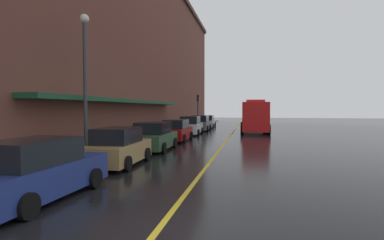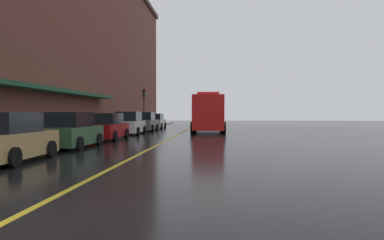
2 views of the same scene
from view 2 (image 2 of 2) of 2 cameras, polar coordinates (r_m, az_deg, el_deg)
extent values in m
plane|color=black|center=(30.04, -1.94, -2.16)|extent=(112.00, 112.00, 0.00)
cube|color=gray|center=(31.33, -13.29, -1.92)|extent=(2.40, 70.00, 0.15)
cube|color=gold|center=(30.04, -1.94, -2.16)|extent=(0.16, 70.00, 0.01)
cube|color=brown|center=(33.25, -23.01, 13.78)|extent=(8.33, 64.00, 18.12)
cube|color=#19472D|center=(23.20, -21.64, 4.48)|extent=(1.20, 22.40, 0.24)
cube|color=#A5844C|center=(14.08, -26.73, -3.46)|extent=(1.85, 4.22, 0.84)
cube|color=black|center=(13.87, -27.18, -0.36)|extent=(1.63, 2.33, 0.69)
cylinder|color=black|center=(15.67, -27.20, -4.04)|extent=(0.23, 0.64, 0.64)
cylinder|color=black|center=(14.85, -21.24, -4.27)|extent=(0.23, 0.64, 0.64)
cylinder|color=black|center=(12.55, -26.13, -5.27)|extent=(0.23, 0.64, 0.64)
cube|color=#2D5133|center=(18.66, -18.49, -2.31)|extent=(1.92, 4.32, 0.86)
cube|color=black|center=(18.44, -18.76, 0.08)|extent=(1.72, 2.38, 0.70)
cylinder|color=black|center=(20.29, -19.54, -2.86)|extent=(0.22, 0.64, 0.64)
cylinder|color=black|center=(19.60, -14.39, -2.96)|extent=(0.22, 0.64, 0.64)
cylinder|color=black|center=(17.87, -22.98, -3.40)|extent=(0.22, 0.64, 0.64)
cylinder|color=black|center=(17.09, -17.24, -3.56)|extent=(0.22, 0.64, 0.64)
cube|color=maroon|center=(23.98, -13.13, -1.58)|extent=(1.80, 4.59, 0.84)
cube|color=black|center=(23.74, -13.30, 0.23)|extent=(1.60, 2.53, 0.68)
cylinder|color=black|center=(25.61, -14.11, -2.03)|extent=(0.23, 0.64, 0.64)
cylinder|color=black|center=(25.12, -10.24, -2.08)|extent=(0.23, 0.64, 0.64)
cylinder|color=black|center=(22.93, -16.29, -2.40)|extent=(0.23, 0.64, 0.64)
cylinder|color=black|center=(22.38, -12.01, -2.46)|extent=(0.23, 0.64, 0.64)
cube|color=silver|center=(29.62, -9.75, -1.01)|extent=(1.93, 4.43, 0.90)
cube|color=black|center=(29.39, -9.85, 0.58)|extent=(1.70, 2.45, 0.74)
cylinder|color=black|center=(31.17, -10.85, -1.48)|extent=(0.24, 0.65, 0.64)
cylinder|color=black|center=(30.78, -7.52, -1.50)|extent=(0.24, 0.65, 0.64)
cylinder|color=black|center=(28.54, -12.15, -1.71)|extent=(0.24, 0.65, 0.64)
cylinder|color=black|center=(28.11, -8.52, -1.74)|extent=(0.24, 0.65, 0.64)
cube|color=#595B60|center=(35.14, -7.39, -0.70)|extent=(1.97, 4.70, 0.89)
cube|color=black|center=(34.89, -7.46, 0.61)|extent=(1.73, 2.60, 0.73)
cylinder|color=black|center=(36.74, -8.43, -1.09)|extent=(0.24, 0.65, 0.64)
cylinder|color=black|center=(36.42, -5.53, -1.11)|extent=(0.24, 0.65, 0.64)
cylinder|color=black|center=(33.92, -9.39, -1.27)|extent=(0.24, 0.65, 0.64)
cylinder|color=black|center=(33.57, -6.26, -1.29)|extent=(0.24, 0.65, 0.64)
cube|color=silver|center=(41.00, -5.83, -0.50)|extent=(1.96, 4.87, 0.82)
cube|color=black|center=(40.75, -5.89, 0.54)|extent=(1.73, 2.69, 0.67)
cylinder|color=black|center=(42.64, -6.77, -0.80)|extent=(0.23, 0.64, 0.64)
cylinder|color=black|center=(42.35, -4.26, -0.80)|extent=(0.23, 0.64, 0.64)
cylinder|color=black|center=(39.69, -7.51, -0.93)|extent=(0.23, 0.64, 0.64)
cylinder|color=black|center=(39.39, -4.82, -0.94)|extent=(0.23, 0.64, 0.64)
cube|color=red|center=(29.98, 2.54, 1.17)|extent=(2.66, 2.56, 2.90)
cube|color=red|center=(34.60, 2.56, 0.96)|extent=(2.76, 6.11, 2.67)
cube|color=red|center=(30.03, 2.54, 4.17)|extent=(1.83, 0.65, 0.24)
cylinder|color=black|center=(30.12, 5.02, -1.21)|extent=(0.33, 1.01, 1.00)
cylinder|color=black|center=(30.13, 0.05, -1.20)|extent=(0.33, 1.01, 1.00)
cylinder|color=black|center=(33.88, 4.76, -0.96)|extent=(0.33, 1.01, 1.00)
cylinder|color=black|center=(33.89, 0.34, -0.96)|extent=(0.33, 1.01, 1.00)
cylinder|color=black|center=(36.32, 4.62, -0.83)|extent=(0.33, 1.01, 1.00)
cylinder|color=black|center=(36.33, 0.50, -0.82)|extent=(0.33, 1.01, 1.00)
cylinder|color=#4C4C51|center=(22.42, -18.32, -1.58)|extent=(0.07, 0.07, 1.05)
cube|color=black|center=(22.40, -18.33, 0.12)|extent=(0.14, 0.18, 0.28)
cylinder|color=#4C4C51|center=(19.02, -22.69, -2.06)|extent=(0.07, 0.07, 1.05)
cube|color=black|center=(18.99, -22.71, -0.06)|extent=(0.14, 0.18, 0.28)
cylinder|color=#4C4C51|center=(41.88, -7.55, -0.35)|extent=(0.07, 0.07, 1.05)
cube|color=black|center=(41.87, -7.55, 0.56)|extent=(0.14, 0.18, 0.28)
cylinder|color=#4C4C51|center=(29.79, -12.51, -0.92)|extent=(0.07, 0.07, 1.05)
cube|color=black|center=(29.78, -12.51, 0.36)|extent=(0.14, 0.18, 0.28)
cylinder|color=#232326|center=(41.72, -7.53, 1.26)|extent=(0.14, 0.14, 3.40)
cube|color=black|center=(41.79, -7.53, 4.21)|extent=(0.28, 0.36, 0.90)
sphere|color=red|center=(41.77, -7.32, 4.63)|extent=(0.16, 0.16, 0.16)
sphere|color=gold|center=(41.75, -7.32, 4.22)|extent=(0.16, 0.16, 0.16)
sphere|color=green|center=(41.74, -7.32, 3.80)|extent=(0.16, 0.16, 0.16)
camera|label=1|loc=(1.96, -124.54, 26.90)|focal=28.91mm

